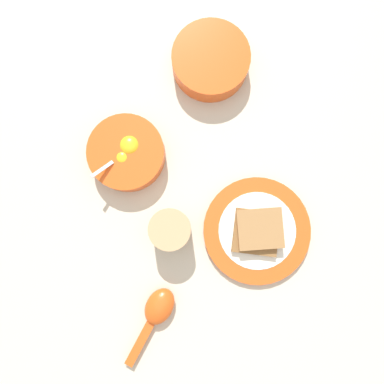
{
  "coord_description": "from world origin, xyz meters",
  "views": [
    {
      "loc": [
        -0.04,
        -0.02,
        0.8
      ],
      "look_at": [
        0.0,
        0.02,
        0.02
      ],
      "focal_mm": 35.0,
      "sensor_mm": 36.0,
      "label": 1
    }
  ],
  "objects_px": {
    "toast_sandwich": "(258,231)",
    "soup_spoon": "(157,312)",
    "drinking_cup": "(171,230)",
    "toast_plate": "(257,231)",
    "congee_bowl": "(211,61)",
    "egg_bowl": "(127,153)"
  },
  "relations": [
    {
      "from": "soup_spoon",
      "to": "drinking_cup",
      "type": "relative_size",
      "value": 2.14
    },
    {
      "from": "egg_bowl",
      "to": "soup_spoon",
      "type": "distance_m",
      "value": 0.34
    },
    {
      "from": "toast_plate",
      "to": "soup_spoon",
      "type": "xyz_separation_m",
      "value": [
        -0.26,
        0.04,
        0.01
      ]
    },
    {
      "from": "soup_spoon",
      "to": "toast_plate",
      "type": "bearing_deg",
      "value": -9.17
    },
    {
      "from": "toast_plate",
      "to": "drinking_cup",
      "type": "distance_m",
      "value": 0.18
    },
    {
      "from": "egg_bowl",
      "to": "drinking_cup",
      "type": "bearing_deg",
      "value": -106.94
    },
    {
      "from": "toast_plate",
      "to": "toast_sandwich",
      "type": "height_order",
      "value": "toast_sandwich"
    },
    {
      "from": "toast_plate",
      "to": "congee_bowl",
      "type": "relative_size",
      "value": 1.36
    },
    {
      "from": "egg_bowl",
      "to": "soup_spoon",
      "type": "bearing_deg",
      "value": -126.59
    },
    {
      "from": "toast_sandwich",
      "to": "congee_bowl",
      "type": "bearing_deg",
      "value": 57.38
    },
    {
      "from": "soup_spoon",
      "to": "congee_bowl",
      "type": "xyz_separation_m",
      "value": [
        0.47,
        0.27,
        0.01
      ]
    },
    {
      "from": "toast_sandwich",
      "to": "soup_spoon",
      "type": "distance_m",
      "value": 0.27
    },
    {
      "from": "soup_spoon",
      "to": "congee_bowl",
      "type": "distance_m",
      "value": 0.54
    },
    {
      "from": "toast_sandwich",
      "to": "congee_bowl",
      "type": "xyz_separation_m",
      "value": [
        0.2,
        0.32,
        0.0
      ]
    },
    {
      "from": "toast_plate",
      "to": "toast_sandwich",
      "type": "bearing_deg",
      "value": 121.53
    },
    {
      "from": "toast_sandwich",
      "to": "drinking_cup",
      "type": "relative_size",
      "value": 1.64
    },
    {
      "from": "toast_plate",
      "to": "toast_sandwich",
      "type": "distance_m",
      "value": 0.02
    },
    {
      "from": "drinking_cup",
      "to": "soup_spoon",
      "type": "bearing_deg",
      "value": -147.92
    },
    {
      "from": "toast_sandwich",
      "to": "egg_bowl",
      "type": "bearing_deg",
      "value": 101.77
    },
    {
      "from": "toast_sandwich",
      "to": "drinking_cup",
      "type": "distance_m",
      "value": 0.18
    },
    {
      "from": "toast_sandwich",
      "to": "drinking_cup",
      "type": "bearing_deg",
      "value": 131.74
    },
    {
      "from": "toast_sandwich",
      "to": "toast_plate",
      "type": "bearing_deg",
      "value": -58.47
    }
  ]
}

